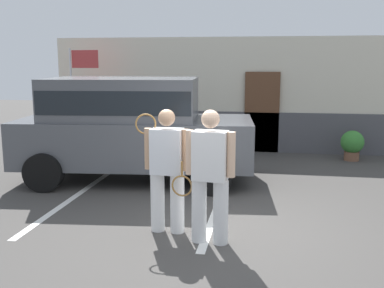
{
  "coord_description": "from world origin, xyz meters",
  "views": [
    {
      "loc": [
        0.69,
        -6.06,
        2.39
      ],
      "look_at": [
        -0.53,
        1.2,
        1.05
      ],
      "focal_mm": 43.1,
      "sensor_mm": 36.0,
      "label": 1
    }
  ],
  "objects": [
    {
      "name": "potted_plant_by_porch",
      "position": [
        2.7,
        5.36,
        0.4
      ],
      "size": [
        0.55,
        0.55,
        0.73
      ],
      "color": "brown",
      "rests_on": "ground_plane"
    },
    {
      "name": "ground_plane",
      "position": [
        0.0,
        0.0,
        0.0
      ],
      "size": [
        40.0,
        40.0,
        0.0
      ],
      "primitive_type": "plane",
      "color": "#423F3D"
    },
    {
      "name": "tennis_player_man",
      "position": [
        -0.68,
        0.01,
        0.91
      ],
      "size": [
        0.78,
        0.29,
        1.74
      ],
      "rotation": [
        0.0,
        0.0,
        3.09
      ],
      "color": "white",
      "rests_on": "ground_plane"
    },
    {
      "name": "parking_stripe_1",
      "position": [
        -0.11,
        1.5,
        0.0
      ],
      "size": [
        0.12,
        4.4,
        0.01
      ],
      "primitive_type": "cube",
      "color": "silver",
      "rests_on": "ground_plane"
    },
    {
      "name": "parked_suv",
      "position": [
        -2.03,
        2.7,
        1.15
      ],
      "size": [
        4.76,
        2.52,
        2.05
      ],
      "rotation": [
        0.0,
        0.0,
        0.1
      ],
      "color": "#4C4F54",
      "rests_on": "ground_plane"
    },
    {
      "name": "house_frontage",
      "position": [
        0.01,
        6.27,
        1.41
      ],
      "size": [
        10.27,
        0.4,
        3.0
      ],
      "color": "beige",
      "rests_on": "ground_plane"
    },
    {
      "name": "tennis_player_woman",
      "position": [
        -0.04,
        -0.29,
        0.92
      ],
      "size": [
        0.9,
        0.32,
        1.77
      ],
      "rotation": [
        0.0,
        0.0,
        3.03
      ],
      "color": "white",
      "rests_on": "ground_plane"
    },
    {
      "name": "parking_stripe_0",
      "position": [
        -2.67,
        1.5,
        0.0
      ],
      "size": [
        0.12,
        4.4,
        0.01
      ],
      "primitive_type": "cube",
      "color": "silver",
      "rests_on": "ground_plane"
    },
    {
      "name": "flag_pole",
      "position": [
        -4.19,
        5.28,
        1.89
      ],
      "size": [
        0.8,
        0.11,
        2.7
      ],
      "color": "silver",
      "rests_on": "ground_plane"
    }
  ]
}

